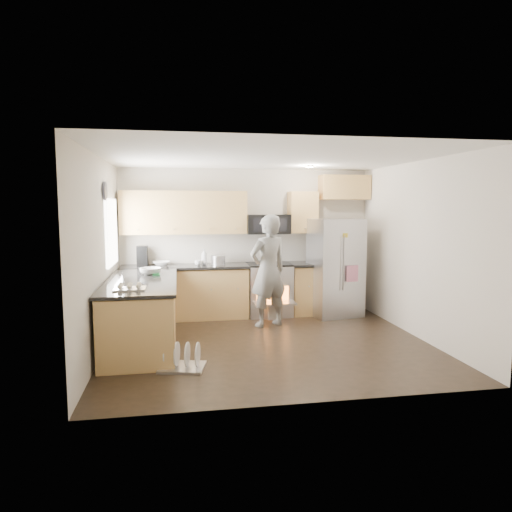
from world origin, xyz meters
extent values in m
plane|color=black|center=(0.00, 0.00, 0.00)|extent=(4.50, 4.50, 0.00)
cube|color=beige|center=(0.00, 2.00, 1.30)|extent=(4.50, 0.04, 2.60)
cube|color=beige|center=(0.00, -2.00, 1.30)|extent=(4.50, 0.04, 2.60)
cube|color=beige|center=(-2.25, 0.00, 1.30)|extent=(0.04, 4.00, 2.60)
cube|color=beige|center=(2.25, 0.00, 1.30)|extent=(0.04, 4.00, 2.60)
cube|color=white|center=(0.00, 0.00, 2.60)|extent=(4.50, 4.00, 0.04)
cube|color=white|center=(-2.23, 1.00, 1.55)|extent=(0.04, 1.00, 1.00)
cylinder|color=#FFE8CC|center=(0.90, 1.10, 2.58)|extent=(0.14, 0.14, 0.02)
cylinder|color=#474754|center=(-2.22, 0.45, 2.15)|extent=(0.03, 0.26, 0.26)
cube|color=tan|center=(-1.12, 1.70, 0.43)|extent=(2.15, 0.60, 0.87)
cube|color=black|center=(-1.12, 1.69, 0.91)|extent=(2.19, 0.64, 0.04)
cube|color=tan|center=(1.00, 1.70, 0.43)|extent=(0.50, 0.60, 0.87)
cube|color=black|center=(1.00, 1.69, 0.91)|extent=(0.54, 0.64, 0.04)
cube|color=tan|center=(-1.12, 1.83, 1.83)|extent=(2.16, 0.33, 0.74)
cube|color=tan|center=(1.00, 1.83, 1.83)|extent=(0.50, 0.33, 0.74)
cube|color=tan|center=(1.78, 1.83, 2.28)|extent=(0.90, 0.33, 0.44)
imported|color=white|center=(-1.53, 1.78, 0.96)|extent=(0.29, 0.29, 0.07)
imported|color=silver|center=(-0.79, 1.77, 1.06)|extent=(0.11, 0.11, 0.28)
imported|color=silver|center=(-0.90, 1.68, 0.97)|extent=(0.11, 0.11, 0.09)
cylinder|color=#B7B7BC|center=(-0.55, 1.69, 1.01)|extent=(0.24, 0.24, 0.16)
cube|color=black|center=(-1.84, 1.78, 1.09)|extent=(0.18, 0.22, 0.34)
cylinder|color=#B7B7BC|center=(1.13, 1.68, 0.96)|extent=(0.10, 0.10, 0.08)
cube|color=tan|center=(-1.75, 0.25, 0.43)|extent=(0.90, 2.30, 0.87)
cube|color=black|center=(-1.75, 0.25, 0.91)|extent=(0.96, 2.36, 0.04)
imported|color=silver|center=(-1.65, 0.72, 0.97)|extent=(0.32, 0.32, 0.10)
cube|color=#36BF62|center=(-1.56, 0.62, 0.94)|extent=(0.10, 0.07, 0.03)
cube|color=#B7B7BC|center=(-1.83, -0.49, 0.96)|extent=(0.38, 0.29, 0.08)
cube|color=#B7B7BC|center=(0.35, 1.68, 0.45)|extent=(0.76, 0.62, 0.90)
cube|color=black|center=(0.35, 1.68, 0.92)|extent=(0.76, 0.60, 0.03)
cube|color=orange|center=(0.35, 1.36, 0.40)|extent=(0.56, 0.02, 0.34)
cube|color=#B7B7BC|center=(0.35, 1.20, 0.32)|extent=(0.70, 0.34, 0.03)
cube|color=white|center=(0.35, 1.15, 0.18)|extent=(0.24, 0.03, 0.28)
cube|color=black|center=(0.35, 1.80, 1.62)|extent=(0.76, 0.40, 0.34)
cube|color=#B7B7BC|center=(1.50, 1.45, 0.86)|extent=(0.94, 0.79, 1.72)
cylinder|color=#B7B7BC|center=(1.47, 1.11, 0.98)|extent=(0.02, 0.02, 0.94)
cylinder|color=#B7B7BC|center=(1.53, 1.11, 0.98)|extent=(0.02, 0.02, 0.94)
cube|color=pink|center=(1.69, 1.12, 0.80)|extent=(0.22, 0.04, 0.28)
cube|color=#828ED0|center=(1.33, 1.12, 1.26)|extent=(0.17, 0.04, 0.21)
imported|color=gray|center=(0.19, 0.95, 0.90)|extent=(0.77, 0.65, 1.81)
cube|color=#B7B7BC|center=(-1.22, -0.81, 0.02)|extent=(0.61, 0.53, 0.03)
cylinder|color=silver|center=(-1.40, -0.76, 0.18)|extent=(0.08, 0.29, 0.29)
cylinder|color=silver|center=(-1.28, -0.79, 0.18)|extent=(0.08, 0.29, 0.29)
cylinder|color=silver|center=(-1.15, -0.82, 0.18)|extent=(0.08, 0.29, 0.29)
cylinder|color=silver|center=(-1.03, -0.85, 0.18)|extent=(0.08, 0.29, 0.29)
camera|label=1|loc=(-1.24, -6.18, 1.95)|focal=32.00mm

